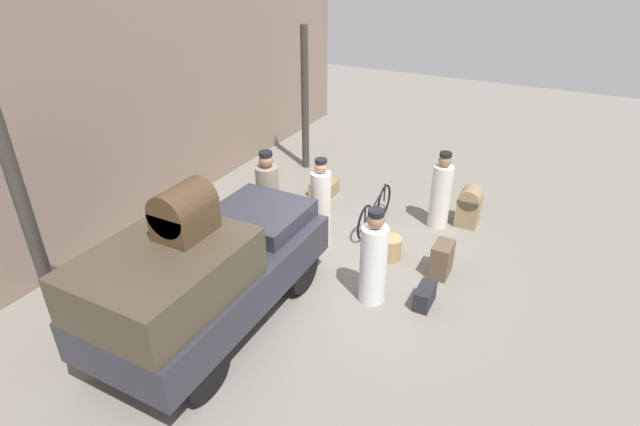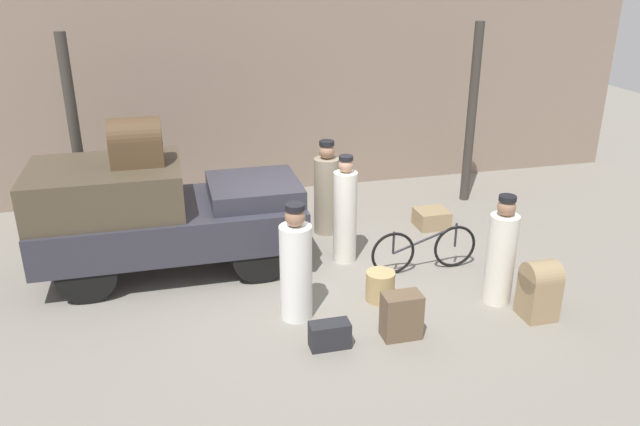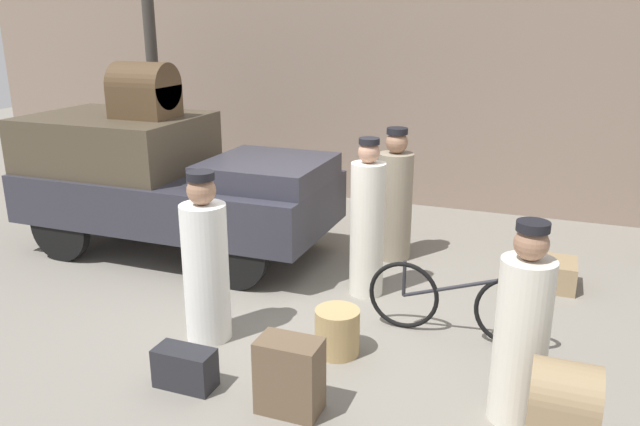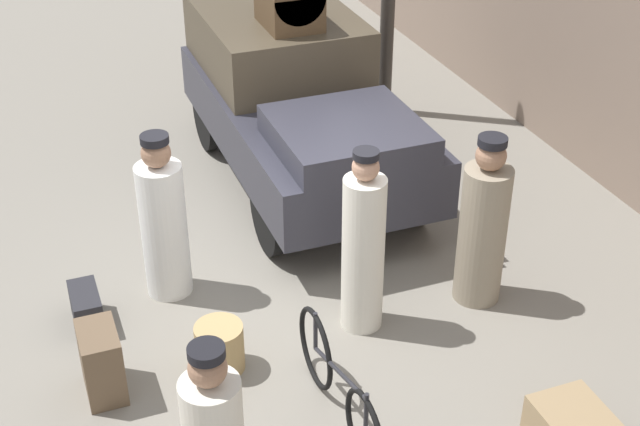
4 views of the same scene
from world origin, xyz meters
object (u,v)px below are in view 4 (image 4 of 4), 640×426
object	(u,v)px
bicycle	(339,388)
porter_lifting_near_truck	(483,228)
suitcase_tan_flat	(86,308)
wicker_basket	(220,347)
trunk_wicker_pale	(102,362)
truck	(297,97)
conductor_in_dark_uniform	(164,224)
porter_carrying_trunk	(363,249)

from	to	relation	value
bicycle	porter_lifting_near_truck	size ratio (longest dim) A/B	1.03
bicycle	suitcase_tan_flat	bearing A→B (deg)	-139.82
wicker_basket	trunk_wicker_pale	xyz separation A→B (m)	(-0.06, -0.96, 0.09)
bicycle	wicker_basket	distance (m)	1.19
bicycle	suitcase_tan_flat	world-z (taller)	bicycle
wicker_basket	suitcase_tan_flat	world-z (taller)	wicker_basket
truck	conductor_in_dark_uniform	bearing A→B (deg)	-47.75
bicycle	porter_carrying_trunk	bearing A→B (deg)	148.97
bicycle	conductor_in_dark_uniform	world-z (taller)	conductor_in_dark_uniform
bicycle	conductor_in_dark_uniform	bearing A→B (deg)	-158.99
trunk_wicker_pale	porter_lifting_near_truck	bearing A→B (deg)	91.15
wicker_basket	suitcase_tan_flat	xyz separation A→B (m)	(-1.00, -0.96, -0.04)
truck	suitcase_tan_flat	distance (m)	3.46
trunk_wicker_pale	suitcase_tan_flat	xyz separation A→B (m)	(-0.95, -0.00, -0.13)
bicycle	truck	bearing A→B (deg)	164.93
bicycle	porter_carrying_trunk	xyz separation A→B (m)	(-1.09, 0.66, 0.45)
conductor_in_dark_uniform	trunk_wicker_pale	size ratio (longest dim) A/B	2.69
bicycle	suitcase_tan_flat	xyz separation A→B (m)	(-1.96, -1.66, -0.19)
wicker_basket	suitcase_tan_flat	bearing A→B (deg)	-136.11
truck	wicker_basket	bearing A→B (deg)	-30.43
truck	porter_lifting_near_truck	xyz separation A→B (m)	(2.86, 0.77, -0.22)
truck	conductor_in_dark_uniform	size ratio (longest dim) A/B	2.41
porter_lifting_near_truck	trunk_wicker_pale	world-z (taller)	porter_lifting_near_truck
truck	suitcase_tan_flat	world-z (taller)	truck
porter_lifting_near_truck	bicycle	bearing A→B (deg)	-59.38
wicker_basket	porter_carrying_trunk	world-z (taller)	porter_carrying_trunk
truck	porter_carrying_trunk	xyz separation A→B (m)	(2.85, -0.41, -0.17)
porter_lifting_near_truck	suitcase_tan_flat	xyz separation A→B (m)	(-0.88, -3.49, -0.58)
conductor_in_dark_uniform	porter_carrying_trunk	world-z (taller)	porter_carrying_trunk
bicycle	wicker_basket	xyz separation A→B (m)	(-0.96, -0.69, -0.14)
porter_carrying_trunk	porter_lifting_near_truck	xyz separation A→B (m)	(0.01, 1.17, -0.05)
porter_carrying_trunk	porter_lifting_near_truck	distance (m)	1.18
porter_carrying_trunk	wicker_basket	bearing A→B (deg)	-84.36
wicker_basket	porter_carrying_trunk	size ratio (longest dim) A/B	0.25
suitcase_tan_flat	porter_lifting_near_truck	bearing A→B (deg)	75.87
porter_lifting_near_truck	suitcase_tan_flat	size ratio (longest dim) A/B	3.29
conductor_in_dark_uniform	porter_carrying_trunk	size ratio (longest dim) A/B	0.94
truck	bicycle	xyz separation A→B (m)	(3.95, -1.06, -0.61)
trunk_wicker_pale	suitcase_tan_flat	size ratio (longest dim) A/B	1.20
truck	trunk_wicker_pale	size ratio (longest dim) A/B	6.51
conductor_in_dark_uniform	wicker_basket	bearing A→B (deg)	7.13
porter_lifting_near_truck	wicker_basket	bearing A→B (deg)	-87.16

